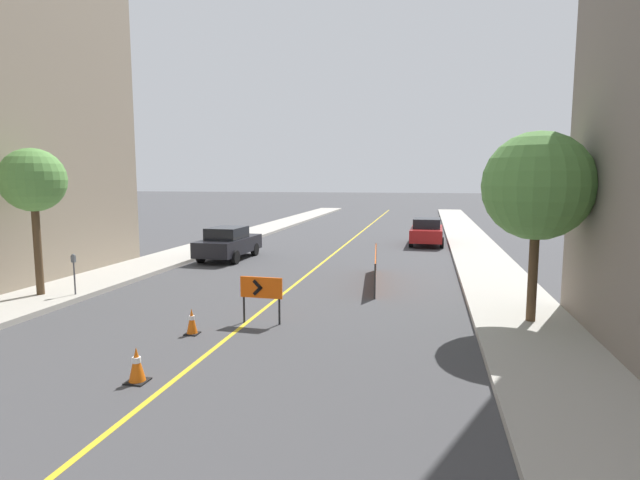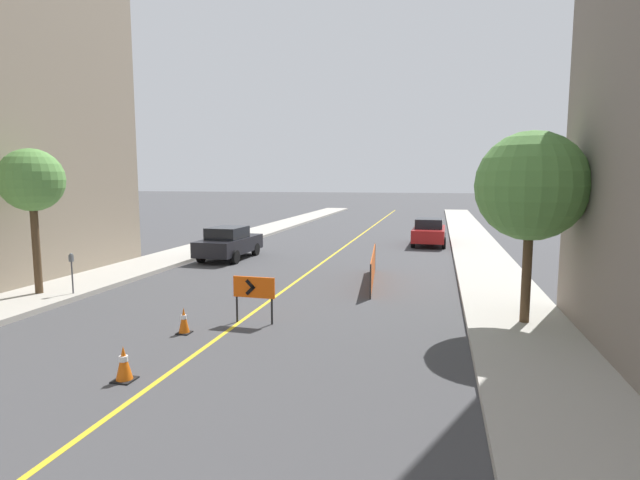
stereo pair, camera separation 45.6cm
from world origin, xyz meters
The scene contains 12 objects.
lane_stripe centered at (0.00, 35.52, 0.00)m, with size 0.12×71.05×0.01m.
sidewalk_left centered at (-7.36, 35.52, 0.09)m, with size 2.68×71.05×0.17m.
sidewalk_right centered at (7.36, 35.52, 0.09)m, with size 2.68×71.05×0.17m.
traffic_cone_fifth centered at (-0.65, 16.36, 0.35)m, with size 0.40×0.40×0.70m.
traffic_cone_farthest centered at (-0.99, 19.35, 0.33)m, with size 0.34×0.34×0.67m.
arrow_barricade_primary centered at (0.42, 20.62, 0.93)m, with size 1.18×0.11×1.28m.
safety_mesh_fence centered at (2.89, 26.61, 0.58)m, with size 0.55×5.22×1.17m.
parked_car_curb_near centered at (-4.69, 30.66, 0.80)m, with size 1.95×4.36×1.59m.
parked_car_curb_mid centered at (4.73, 38.11, 0.80)m, with size 1.94×4.34×1.59m.
parking_meter_far_curb centered at (-6.37, 21.90, 1.11)m, with size 0.12×0.11×1.33m.
street_tree_left_near centered at (-7.49, 21.68, 3.82)m, with size 2.01×2.01×4.70m.
street_tree_right_near centered at (7.49, 21.82, 3.71)m, with size 2.79×2.79×4.95m.
Camera 2 is at (5.19, 8.19, 3.90)m, focal length 28.00 mm.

